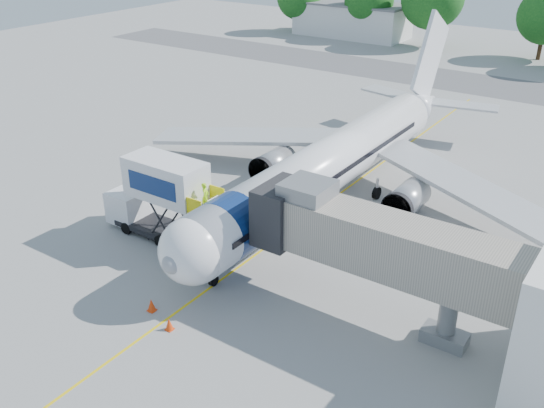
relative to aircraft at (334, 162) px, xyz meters
The scene contains 10 objects.
ground 5.07m from the aircraft, 90.00° to the right, with size 160.00×160.00×0.00m, color #979795.
guidance_line 5.06m from the aircraft, 90.00° to the right, with size 0.15×70.00×0.01m, color yellow.
taxiway_strip 37.99m from the aircraft, 90.00° to the left, with size 120.00×10.00×0.01m, color #59595B.
aircraft is the anchor object (origin of this frame).
jet_bridge 13.77m from the aircraft, 54.30° to the right, with size 13.90×3.20×6.60m.
catering_hiloader 12.77m from the aircraft, 119.41° to the right, with size 8.50×2.44×5.50m.
safety_cone_a 18.17m from the aircraft, 87.75° to the right, with size 0.42×0.42×0.67m.
safety_cone_b 17.55m from the aircraft, 93.85° to the right, with size 0.46×0.46×0.73m.
outbuilding_left 62.50m from the aircraft, 116.61° to the left, with size 18.40×8.40×5.30m.
tree_b 60.19m from the aircraft, 114.18° to the left, with size 7.75×7.75×9.88m.
Camera 1 is at (18.94, -31.21, 19.22)m, focal length 40.00 mm.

